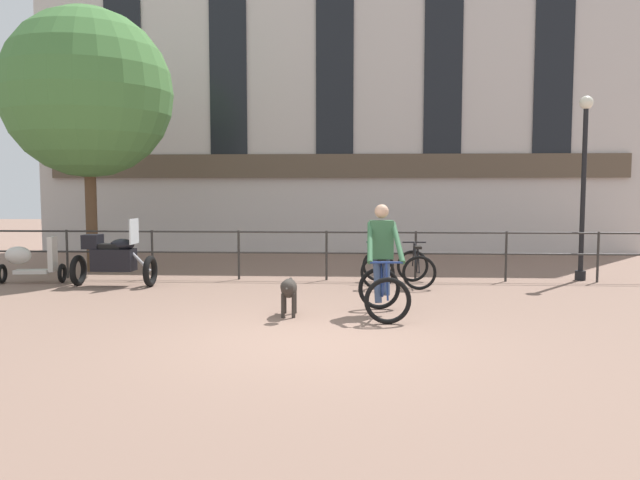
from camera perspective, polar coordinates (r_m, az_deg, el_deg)
ground_plane at (r=8.16m, az=-1.00°, el=-9.06°), size 60.00×60.00×0.00m
canal_railing at (r=13.17m, az=0.60°, el=-0.63°), size 15.05×0.05×1.05m
building_facade at (r=19.14m, az=1.38°, el=14.00°), size 18.00×0.72×10.08m
cyclist_with_bike at (r=9.63m, az=5.73°, el=-2.33°), size 0.76×1.21×1.70m
dog at (r=9.49m, az=-2.89°, el=-4.53°), size 0.26×0.93×0.60m
parked_motorcycle at (r=13.02m, az=-18.40°, el=-1.58°), size 1.60×0.65×1.35m
parked_bicycle_near_lamp at (r=12.55m, az=5.31°, el=-2.53°), size 0.71×1.14×0.86m
parked_bicycle_mid_left at (r=12.61m, az=8.76°, el=-2.53°), size 0.69×1.13×0.86m
parked_scooter at (r=14.09m, az=-25.02°, el=-1.74°), size 1.32×0.56×0.96m
street_lamp at (r=14.23m, az=22.97°, el=5.33°), size 0.28×0.28×3.86m
tree_canalside_left at (r=15.60m, az=-20.48°, el=12.43°), size 3.85×3.85×6.04m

